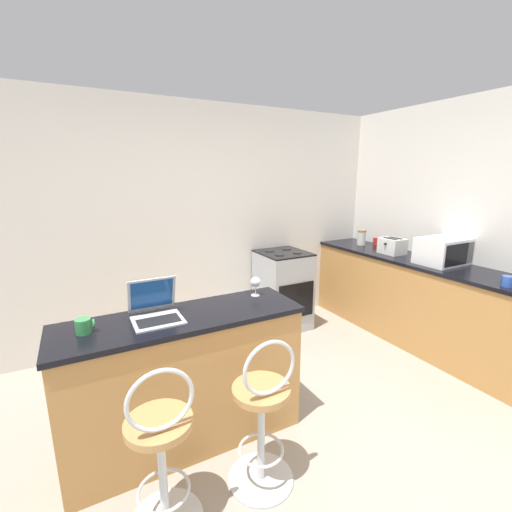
% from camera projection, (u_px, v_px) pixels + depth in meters
% --- Properties ---
extents(ground_plane, '(20.00, 20.00, 0.00)m').
position_uv_depth(ground_plane, '(298.00, 476.00, 2.13)').
color(ground_plane, gray).
extents(wall_back, '(12.00, 0.06, 2.60)m').
position_uv_depth(wall_back, '(184.00, 224.00, 3.78)').
color(wall_back, silver).
rests_on(wall_back, ground_plane).
extents(breakfast_bar, '(1.58, 0.50, 0.94)m').
position_uv_depth(breakfast_bar, '(186.00, 380.00, 2.33)').
color(breakfast_bar, '#B27C42').
rests_on(breakfast_bar, ground_plane).
extents(counter_right, '(0.61, 2.77, 0.94)m').
position_uv_depth(counter_right, '(419.00, 302.00, 3.76)').
color(counter_right, '#B27C42').
rests_on(counter_right, ground_plane).
extents(bar_stool_near, '(0.40, 0.40, 0.98)m').
position_uv_depth(bar_stool_near, '(162.00, 455.00, 1.72)').
color(bar_stool_near, silver).
rests_on(bar_stool_near, ground_plane).
extents(bar_stool_far, '(0.40, 0.40, 0.98)m').
position_uv_depth(bar_stool_far, '(263.00, 418.00, 1.99)').
color(bar_stool_far, silver).
rests_on(bar_stool_far, ground_plane).
extents(laptop, '(0.30, 0.32, 0.25)m').
position_uv_depth(laptop, '(155.00, 309.00, 2.17)').
color(laptop, '#B7BABF').
rests_on(laptop, breakfast_bar).
extents(microwave, '(0.48, 0.36, 0.27)m').
position_uv_depth(microwave, '(443.00, 251.00, 3.49)').
color(microwave, white).
rests_on(microwave, counter_right).
extents(toaster, '(0.23, 0.26, 0.18)m').
position_uv_depth(toaster, '(392.00, 246.00, 3.96)').
color(toaster, silver).
rests_on(toaster, counter_right).
extents(stove_range, '(0.55, 0.59, 0.95)m').
position_uv_depth(stove_range, '(283.00, 289.00, 4.17)').
color(stove_range, '#9EA3A8').
rests_on(stove_range, ground_plane).
extents(mug_blue, '(0.10, 0.08, 0.09)m').
position_uv_depth(mug_blue, '(507.00, 281.00, 2.79)').
color(mug_blue, '#2D51AD').
rests_on(mug_blue, counter_right).
extents(mug_green, '(0.10, 0.09, 0.09)m').
position_uv_depth(mug_green, '(84.00, 326.00, 1.97)').
color(mug_green, '#338447').
rests_on(mug_green, breakfast_bar).
extents(wine_glass_short, '(0.08, 0.08, 0.15)m').
position_uv_depth(wine_glass_short, '(255.00, 283.00, 2.57)').
color(wine_glass_short, silver).
rests_on(wine_glass_short, breakfast_bar).
extents(mug_red, '(0.09, 0.07, 0.09)m').
position_uv_depth(mug_red, '(376.00, 241.00, 4.50)').
color(mug_red, red).
rests_on(mug_red, counter_right).
extents(storage_jar, '(0.11, 0.11, 0.20)m').
position_uv_depth(storage_jar, '(362.00, 237.00, 4.46)').
color(storage_jar, silver).
rests_on(storage_jar, counter_right).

